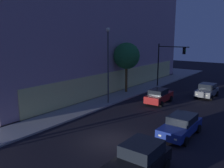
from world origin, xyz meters
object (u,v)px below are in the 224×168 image
object	(u,v)px
traffic_light_far_corner	(167,58)
street_lamp_sidewalk	(108,57)
car_blue	(181,125)
car_red	(159,96)
car_black	(140,159)
modern_building	(64,14)
sidewalk_tree	(127,56)
car_grey	(207,90)

from	to	relation	value
traffic_light_far_corner	street_lamp_sidewalk	world-z (taller)	street_lamp_sidewalk
car_blue	car_red	size ratio (longest dim) A/B	1.02
street_lamp_sidewalk	car_black	size ratio (longest dim) A/B	1.95
modern_building	street_lamp_sidewalk	size ratio (longest dim) A/B	4.34
modern_building	sidewalk_tree	xyz separation A→B (m)	(-0.80, -12.54, -6.06)
car_black	car_blue	distance (m)	6.41
street_lamp_sidewalk	sidewalk_tree	bearing A→B (deg)	14.03
sidewalk_tree	car_grey	bearing A→B (deg)	-66.02
car_black	modern_building	bearing A→B (deg)	55.39
traffic_light_far_corner	car_black	size ratio (longest dim) A/B	1.49
street_lamp_sidewalk	sidewalk_tree	distance (m)	5.95
modern_building	traffic_light_far_corner	distance (m)	17.70
street_lamp_sidewalk	car_grey	xyz separation A→B (m)	(9.88, -7.82, -4.43)
modern_building	car_grey	size ratio (longest dim) A/B	8.78
car_red	modern_building	bearing A→B (deg)	81.20
sidewalk_tree	car_black	distance (m)	19.69
traffic_light_far_corner	car_red	size ratio (longest dim) A/B	1.39
street_lamp_sidewalk	modern_building	bearing A→B (deg)	64.88
car_blue	car_black	bearing A→B (deg)	-178.32
modern_building	street_lamp_sidewalk	bearing A→B (deg)	-115.12
car_black	car_red	bearing A→B (deg)	21.98
modern_building	car_blue	xyz separation A→B (m)	(-10.03, -23.62, -10.15)
car_red	car_blue	bearing A→B (deg)	-143.60
car_blue	car_grey	world-z (taller)	car_grey
street_lamp_sidewalk	car_blue	xyz separation A→B (m)	(-3.47, -9.64, -4.46)
traffic_light_far_corner	car_grey	xyz separation A→B (m)	(-1.92, -6.25, -3.53)
traffic_light_far_corner	car_blue	bearing A→B (deg)	-152.17
car_red	street_lamp_sidewalk	bearing A→B (deg)	130.65
modern_building	sidewalk_tree	size ratio (longest dim) A/B	5.46
modern_building	car_grey	bearing A→B (deg)	-81.33
street_lamp_sidewalk	car_black	bearing A→B (deg)	-135.15
modern_building	car_blue	world-z (taller)	modern_building
modern_building	traffic_light_far_corner	world-z (taller)	modern_building
modern_building	car_grey	distance (m)	24.27
car_grey	car_black	bearing A→B (deg)	-174.21
street_lamp_sidewalk	car_blue	bearing A→B (deg)	-109.79
sidewalk_tree	car_grey	world-z (taller)	sidewalk_tree
car_black	car_blue	bearing A→B (deg)	1.68
street_lamp_sidewalk	sidewalk_tree	size ratio (longest dim) A/B	1.26
traffic_light_far_corner	car_grey	size ratio (longest dim) A/B	1.54
car_black	car_blue	world-z (taller)	car_black
traffic_light_far_corner	car_black	xyz separation A→B (m)	(-21.68, -8.25, -3.47)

